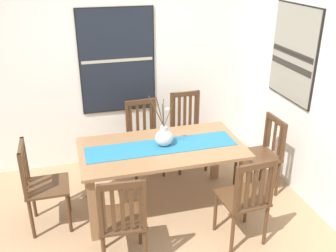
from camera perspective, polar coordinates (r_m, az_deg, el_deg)
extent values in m
cube|color=#A37F5B|center=(3.99, -1.48, -16.81)|extent=(6.40, 6.40, 0.03)
cube|color=silver|center=(5.00, -6.90, 9.53)|extent=(6.40, 0.12, 2.70)
cube|color=#8E6642|center=(4.07, -0.98, -3.31)|extent=(1.74, 0.92, 0.03)
cube|color=#8E6642|center=(3.85, -11.18, -12.14)|extent=(0.08, 0.08, 0.70)
cube|color=#8E6642|center=(4.20, 11.01, -8.73)|extent=(0.08, 0.08, 0.70)
cube|color=#8E6642|center=(4.49, -12.06, -6.49)|extent=(0.08, 0.08, 0.70)
cube|color=#8E6642|center=(4.79, 7.10, -4.01)|extent=(0.08, 0.08, 0.70)
cube|color=#236B93|center=(4.06, -0.98, -3.06)|extent=(1.60, 0.36, 0.01)
ellipsoid|color=silver|center=(4.05, -0.60, -1.78)|extent=(0.19, 0.17, 0.18)
cylinder|color=silver|center=(4.00, -0.61, -0.40)|extent=(0.07, 0.07, 0.05)
cylinder|color=brown|center=(3.89, -1.74, 2.16)|extent=(0.17, 0.04, 0.37)
cylinder|color=brown|center=(3.87, -0.75, 1.58)|extent=(0.06, 0.13, 0.31)
cylinder|color=brown|center=(3.90, -1.27, 2.25)|extent=(0.10, 0.02, 0.37)
cylinder|color=brown|center=(3.89, -0.65, 1.91)|extent=(0.03, 0.08, 0.33)
cylinder|color=brown|center=(3.89, -1.17, 2.08)|extent=(0.10, 0.05, 0.36)
cylinder|color=brown|center=(3.93, 0.10, 1.73)|extent=(0.10, 0.04, 0.28)
sphere|color=white|center=(3.95, -0.09, 2.53)|extent=(0.04, 0.04, 0.04)
cube|color=#4C301C|center=(3.80, 10.95, -10.51)|extent=(0.45, 0.45, 0.03)
cylinder|color=#4C301C|center=(3.99, 7.07, -12.54)|extent=(0.04, 0.04, 0.45)
cylinder|color=#4C301C|center=(4.15, 11.62, -11.36)|extent=(0.04, 0.04, 0.45)
cylinder|color=#4C301C|center=(3.75, 9.61, -15.57)|extent=(0.04, 0.04, 0.45)
cylinder|color=#4C301C|center=(3.91, 14.37, -14.15)|extent=(0.04, 0.04, 0.45)
cube|color=#4C301C|center=(3.45, 10.25, -9.42)|extent=(0.04, 0.04, 0.47)
cube|color=#4C301C|center=(3.63, 15.26, -8.16)|extent=(0.04, 0.04, 0.47)
cube|color=#4C301C|center=(3.43, 13.14, -5.88)|extent=(0.38, 0.06, 0.06)
cube|color=#4C301C|center=(3.47, 10.64, -9.53)|extent=(0.04, 0.02, 0.38)
cube|color=#4C301C|center=(3.51, 11.73, -9.25)|extent=(0.04, 0.02, 0.38)
cube|color=#4C301C|center=(3.54, 12.80, -8.98)|extent=(0.04, 0.02, 0.38)
cube|color=#4C301C|center=(3.58, 13.84, -8.72)|extent=(0.04, 0.02, 0.38)
cube|color=#4C301C|center=(3.62, 14.86, -8.45)|extent=(0.04, 0.02, 0.38)
cube|color=#4C301C|center=(4.09, -17.52, -8.59)|extent=(0.42, 0.42, 0.03)
cylinder|color=#4C301C|center=(4.36, -14.72, -9.74)|extent=(0.04, 0.04, 0.45)
cylinder|color=#4C301C|center=(4.06, -14.55, -12.51)|extent=(0.04, 0.04, 0.45)
cylinder|color=#4C301C|center=(4.39, -19.48, -10.20)|extent=(0.04, 0.04, 0.45)
cylinder|color=#4C301C|center=(4.09, -19.70, -12.99)|extent=(0.04, 0.04, 0.45)
cube|color=#4C301C|center=(4.14, -20.55, -4.58)|extent=(0.04, 0.04, 0.48)
cube|color=#4C301C|center=(3.83, -20.87, -7.11)|extent=(0.04, 0.04, 0.48)
cube|color=#4C301C|center=(3.89, -21.15, -3.12)|extent=(0.03, 0.38, 0.06)
cube|color=#4C301C|center=(4.09, -20.57, -5.20)|extent=(0.02, 0.04, 0.39)
cube|color=#4C301C|center=(3.99, -20.67, -5.98)|extent=(0.02, 0.04, 0.39)
cube|color=#4C301C|center=(3.89, -20.77, -6.80)|extent=(0.02, 0.04, 0.39)
cube|color=#4C301C|center=(4.97, 3.17, -1.30)|extent=(0.43, 0.43, 0.03)
cylinder|color=#4C301C|center=(4.99, 5.75, -4.38)|extent=(0.04, 0.04, 0.45)
cylinder|color=#4C301C|center=(4.88, 1.81, -4.97)|extent=(0.04, 0.04, 0.45)
cylinder|color=#4C301C|center=(5.28, 4.30, -2.59)|extent=(0.04, 0.04, 0.45)
cylinder|color=#4C301C|center=(5.18, 0.56, -3.11)|extent=(0.04, 0.04, 0.45)
cube|color=#4C301C|center=(5.08, 4.44, 2.57)|extent=(0.04, 0.04, 0.51)
cube|color=#4C301C|center=(4.97, 0.55, 2.14)|extent=(0.04, 0.04, 0.51)
cube|color=#4C301C|center=(4.95, 2.57, 4.80)|extent=(0.38, 0.04, 0.06)
cube|color=#4C301C|center=(5.08, 4.14, 2.38)|extent=(0.04, 0.02, 0.42)
cube|color=#4C301C|center=(5.06, 3.33, 2.29)|extent=(0.04, 0.02, 0.42)
cube|color=#4C301C|center=(5.03, 2.51, 2.20)|extent=(0.04, 0.02, 0.42)
cube|color=#4C301C|center=(5.01, 1.69, 2.11)|extent=(0.04, 0.02, 0.42)
cube|color=#4C301C|center=(4.99, 0.86, 2.02)|extent=(0.04, 0.02, 0.42)
cube|color=#4C301C|center=(3.51, -6.93, -13.56)|extent=(0.45, 0.45, 0.03)
cylinder|color=#4C301C|center=(3.80, -9.79, -15.01)|extent=(0.04, 0.04, 0.45)
cylinder|color=#4C301C|center=(3.81, -4.21, -14.50)|extent=(0.04, 0.04, 0.45)
cylinder|color=#4C301C|center=(3.54, -3.40, -18.09)|extent=(0.04, 0.04, 0.45)
cube|color=#4C301C|center=(3.20, -10.13, -12.29)|extent=(0.04, 0.04, 0.49)
cube|color=#4C301C|center=(3.22, -3.59, -11.70)|extent=(0.04, 0.04, 0.49)
cube|color=#4C301C|center=(3.08, -7.04, -8.83)|extent=(0.38, 0.06, 0.06)
cube|color=#4C301C|center=(3.21, -9.60, -12.47)|extent=(0.04, 0.02, 0.40)
cube|color=#4C301C|center=(3.21, -8.21, -12.35)|extent=(0.04, 0.02, 0.40)
cube|color=#4C301C|center=(3.21, -6.83, -12.23)|extent=(0.04, 0.02, 0.40)
cube|color=#4C301C|center=(3.22, -5.46, -12.10)|extent=(0.04, 0.02, 0.40)
cube|color=#4C301C|center=(3.22, -4.09, -11.97)|extent=(0.04, 0.02, 0.40)
cube|color=#4C301C|center=(4.57, 13.29, -4.38)|extent=(0.43, 0.43, 0.03)
cylinder|color=#4C301C|center=(4.48, 12.10, -8.47)|extent=(0.04, 0.04, 0.45)
cylinder|color=#4C301C|center=(4.74, 10.05, -6.27)|extent=(0.04, 0.04, 0.45)
cylinder|color=#4C301C|center=(4.65, 16.04, -7.62)|extent=(0.04, 0.04, 0.45)
cylinder|color=#4C301C|center=(4.90, 13.83, -5.56)|extent=(0.04, 0.04, 0.45)
cube|color=#4C301C|center=(4.43, 16.85, -2.36)|extent=(0.04, 0.04, 0.45)
cube|color=#4C301C|center=(4.70, 14.51, -0.50)|extent=(0.04, 0.04, 0.45)
cube|color=#4C301C|center=(4.48, 15.92, 0.82)|extent=(0.04, 0.38, 0.06)
cube|color=#4C301C|center=(4.48, 16.37, -2.18)|extent=(0.02, 0.04, 0.36)
cube|color=#4C301C|center=(4.57, 15.62, -1.57)|extent=(0.02, 0.04, 0.36)
cube|color=#4C301C|center=(4.65, 14.90, -0.99)|extent=(0.02, 0.04, 0.36)
cube|color=#4C301C|center=(4.83, -3.38, -2.09)|extent=(0.45, 0.45, 0.03)
cylinder|color=#4C301C|center=(4.84, -0.65, -5.20)|extent=(0.04, 0.04, 0.45)
cylinder|color=#4C301C|center=(4.75, -4.78, -5.90)|extent=(0.04, 0.04, 0.45)
cylinder|color=#4C301C|center=(5.14, -1.96, -3.34)|extent=(0.04, 0.04, 0.45)
cylinder|color=#4C301C|center=(5.06, -5.85, -3.96)|extent=(0.04, 0.04, 0.45)
cube|color=#4C301C|center=(4.94, -2.07, 1.67)|extent=(0.04, 0.04, 0.46)
cube|color=#4C301C|center=(4.86, -6.12, 1.11)|extent=(0.04, 0.04, 0.46)
cube|color=#4C301C|center=(4.82, -4.15, 3.59)|extent=(0.38, 0.06, 0.06)
cube|color=#4C301C|center=(4.94, -2.55, 1.44)|extent=(0.04, 0.02, 0.37)
cube|color=#4C301C|center=(4.91, -3.56, 1.30)|extent=(0.04, 0.02, 0.37)
cube|color=#4C301C|center=(4.89, -4.59, 1.16)|extent=(0.04, 0.02, 0.37)
cube|color=#4C301C|center=(4.87, -5.62, 1.02)|extent=(0.04, 0.02, 0.37)
cube|color=black|center=(4.92, -7.59, 9.58)|extent=(0.96, 0.04, 1.33)
cube|color=black|center=(4.90, -7.55, 9.51)|extent=(0.93, 0.01, 1.30)
cube|color=#B2A893|center=(4.89, -7.55, 9.66)|extent=(0.90, 0.00, 0.04)
cube|color=black|center=(4.60, 18.33, 10.24)|extent=(0.04, 0.86, 1.08)
cube|color=gray|center=(4.59, 18.10, 10.24)|extent=(0.01, 0.83, 1.05)
cube|color=#2D2823|center=(4.62, 17.82, 8.56)|extent=(0.00, 0.80, 0.07)
cube|color=#2D2823|center=(4.59, 18.03, 10.11)|extent=(0.00, 0.80, 0.03)
cube|color=#2D2823|center=(4.58, 18.07, 10.47)|extent=(0.00, 0.80, 0.04)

